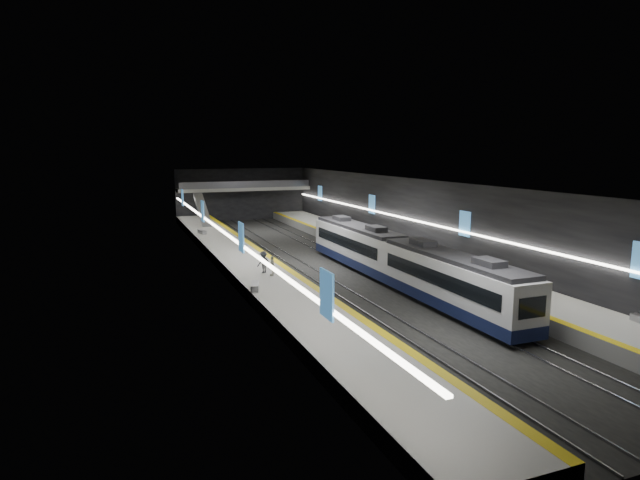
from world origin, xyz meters
name	(u,v)px	position (x,y,z in m)	size (l,w,h in m)	color
ground	(325,265)	(0.00, 0.00, 0.00)	(70.00, 70.00, 0.00)	black
ceiling	(325,181)	(0.00, 0.00, 8.00)	(20.00, 70.00, 0.04)	beige
wall_left	(220,229)	(-10.00, 0.00, 4.00)	(0.04, 70.00, 8.00)	black
wall_right	(417,218)	(10.00, 0.00, 4.00)	(0.04, 70.00, 8.00)	black
wall_back	(242,194)	(0.00, 35.00, 4.00)	(20.00, 0.04, 8.00)	black
platform_left	(249,266)	(-7.50, 0.00, 0.50)	(5.00, 70.00, 1.00)	slate
tile_surface_left	(249,260)	(-7.50, 0.00, 1.01)	(5.00, 70.00, 0.02)	#ADADA7
tactile_strip_left	(272,258)	(-5.30, 0.00, 1.02)	(0.60, 70.00, 0.02)	yellow
platform_right	(394,254)	(7.50, 0.00, 0.50)	(5.00, 70.00, 1.00)	slate
tile_surface_right	(395,249)	(7.50, 0.00, 1.01)	(5.00, 70.00, 0.02)	#ADADA7
tactile_strip_right	(375,250)	(5.30, 0.00, 1.02)	(0.60, 70.00, 0.02)	yellow
rails	(325,264)	(0.00, 0.00, 0.06)	(6.52, 70.00, 0.12)	gray
train	(397,259)	(2.50, -9.38, 2.20)	(2.69, 30.04, 3.60)	#10183D
ad_posters	(322,217)	(0.00, 1.00, 4.50)	(19.94, 53.50, 2.20)	teal
cove_light_left	(222,231)	(-9.80, 0.00, 3.80)	(0.25, 68.60, 0.12)	white
cove_light_right	(415,220)	(9.80, 0.00, 3.80)	(0.25, 68.60, 0.12)	white
mezzanine_bridge	(245,189)	(0.00, 32.93, 5.04)	(20.00, 3.00, 1.50)	gray
escalator	(202,210)	(-7.50, 26.00, 2.90)	(1.20, 8.00, 0.60)	#99999E
bench_left_near	(255,286)	(-9.50, -10.18, 1.24)	(0.54, 1.94, 0.47)	#99999E
bench_left_far	(202,232)	(-9.00, 17.04, 1.22)	(0.50, 1.81, 0.44)	#99999E
bench_right_far	(344,226)	(8.59, 15.25, 1.25)	(0.57, 2.04, 0.50)	#99999E
passenger_right_a	(497,279)	(6.70, -16.43, 1.78)	(0.57, 0.37, 1.56)	#CE4D58
passenger_right_b	(518,287)	(6.15, -19.16, 1.92)	(0.89, 0.69, 1.84)	#446595
passenger_left_a	(272,266)	(-7.16, -6.55, 1.79)	(0.93, 0.39, 1.58)	beige
passenger_left_b	(264,262)	(-7.56, -5.43, 1.90)	(1.16, 0.66, 1.79)	#38383F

